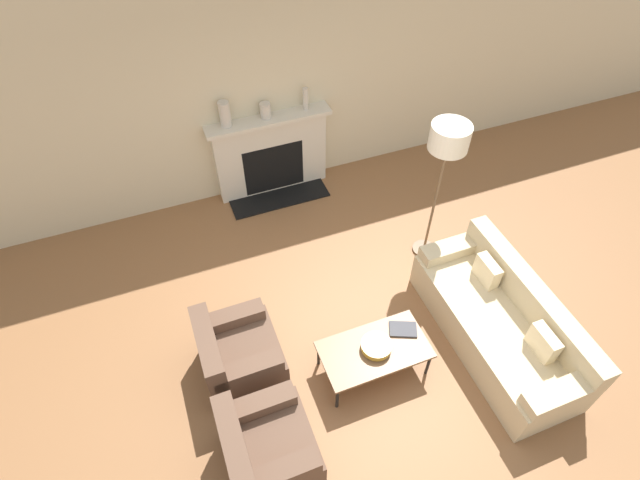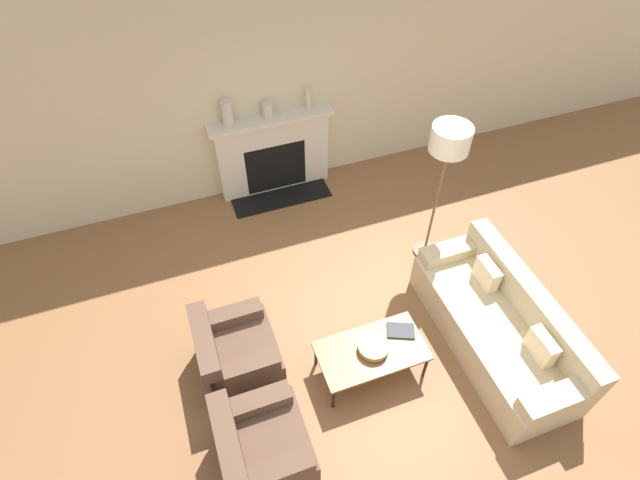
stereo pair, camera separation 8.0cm
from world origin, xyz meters
name	(u,v)px [view 1 (the left image)]	position (x,y,z in m)	size (l,w,h in m)	color
ground_plane	(355,362)	(0.00, 0.00, 0.00)	(18.00, 18.00, 0.00)	brown
wall_back	(259,91)	(0.00, 3.10, 1.45)	(18.00, 0.06, 2.90)	beige
fireplace	(271,155)	(0.05, 2.96, 0.56)	(1.63, 0.59, 1.15)	beige
couch	(500,323)	(1.52, -0.27, 0.30)	(0.84, 2.07, 0.80)	#CCB78E
armchair_near	(266,447)	(-1.13, -0.62, 0.29)	(0.75, 0.80, 0.75)	brown
armchair_far	(238,354)	(-1.13, 0.36, 0.29)	(0.75, 0.80, 0.75)	brown
coffee_table	(374,350)	(0.14, -0.12, 0.36)	(1.07, 0.58, 0.39)	brown
bowl	(376,346)	(0.15, -0.13, 0.44)	(0.31, 0.31, 0.08)	#BC8E2D
book	(403,329)	(0.50, -0.03, 0.40)	(0.32, 0.27, 0.02)	#38383D
floor_lamp	(448,146)	(1.45, 1.13, 1.61)	(0.42, 0.42, 1.86)	brown
mantel_vase_left	(225,114)	(-0.48, 2.97, 1.32)	(0.14, 0.14, 0.33)	beige
mantel_vase_center_left	(265,110)	(0.03, 2.97, 1.25)	(0.14, 0.14, 0.20)	beige
mantel_vase_center_right	(305,99)	(0.56, 2.97, 1.30)	(0.07, 0.07, 0.30)	beige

